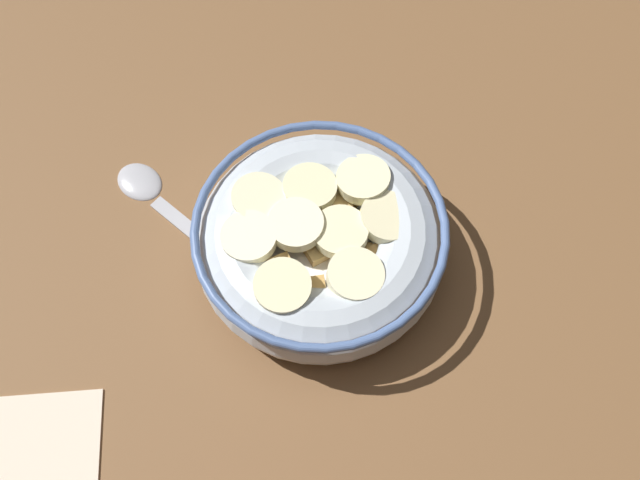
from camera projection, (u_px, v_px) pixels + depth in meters
ground_plane at (320, 265)px, 52.61cm from camera, size 116.31×116.31×2.00cm
cereal_bowl at (320, 241)px, 49.22cm from camera, size 16.67×16.67×5.47cm
spoon at (160, 197)px, 53.58cm from camera, size 13.07×9.21×0.80cm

